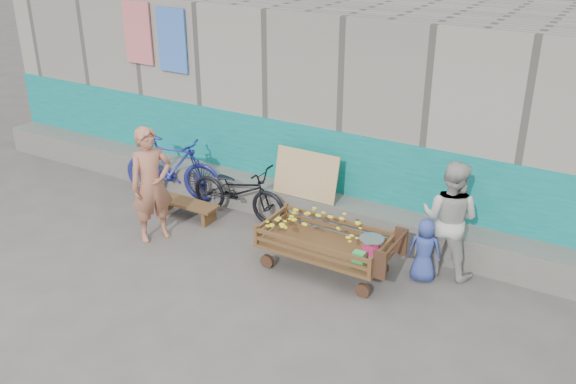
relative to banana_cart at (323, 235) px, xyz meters
The scene contains 9 objects.
ground 1.71m from the banana_cart, 132.96° to the right, with size 80.00×80.00×0.00m, color #514D49.
building_wall 3.21m from the banana_cart, 111.29° to the left, with size 12.00×3.50×3.00m.
banana_cart is the anchor object (origin of this frame).
bench 2.52m from the banana_cart, behind, with size 1.04×0.31×0.26m.
vendor_man 2.51m from the banana_cart, behind, with size 0.60×0.40×1.65m, color #AD6A50.
woman 1.61m from the banana_cart, 28.93° to the left, with size 0.75×0.58×1.54m, color #BCBAB4.
child 1.29m from the banana_cart, 20.52° to the left, with size 0.41×0.27×0.84m, color #34469E.
bicycle_dark 1.96m from the banana_cart, 157.58° to the left, with size 0.57×1.62×0.85m, color black.
bicycle_blue 3.21m from the banana_cart, 165.71° to the left, with size 0.48×1.69×1.02m, color navy.
Camera 1 is at (4.36, -5.23, 4.42)m, focal length 40.00 mm.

